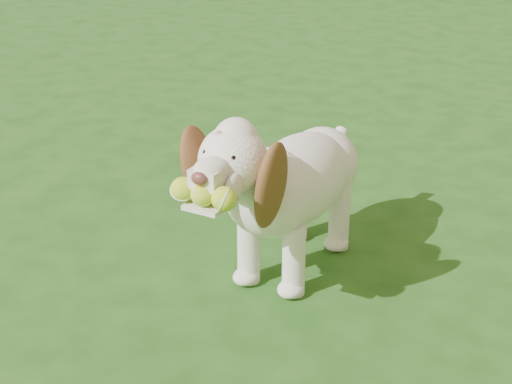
% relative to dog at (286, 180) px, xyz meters
% --- Properties ---
extents(ground, '(80.00, 80.00, 0.00)m').
position_rel_dog_xyz_m(ground, '(-0.01, -0.53, -0.38)').
color(ground, '#1C4513').
rests_on(ground, ground).
extents(dog, '(0.43, 1.11, 0.72)m').
position_rel_dog_xyz_m(dog, '(0.00, 0.00, 0.00)').
color(dog, white).
rests_on(dog, ground).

